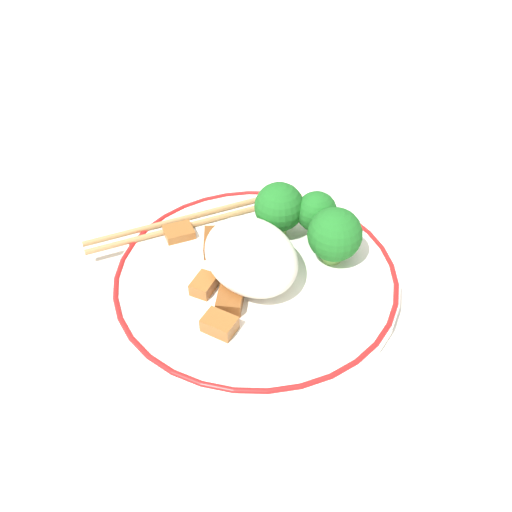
{
  "coord_description": "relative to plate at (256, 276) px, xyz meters",
  "views": [
    {
      "loc": [
        0.3,
        -0.15,
        0.34
      ],
      "look_at": [
        0.0,
        0.0,
        0.03
      ],
      "focal_mm": 35.0,
      "sensor_mm": 36.0,
      "label": 1
    }
  ],
  "objects": [
    {
      "name": "ground_plane",
      "position": [
        0.0,
        0.0,
        -0.01
      ],
      "size": [
        3.0,
        3.0,
        0.0
      ],
      "primitive_type": "plane",
      "color": "silver"
    },
    {
      "name": "plate",
      "position": [
        0.0,
        0.0,
        0.0
      ],
      "size": [
        0.27,
        0.27,
        0.02
      ],
      "color": "white",
      "rests_on": "ground_plane"
    },
    {
      "name": "rice_mound",
      "position": [
        0.0,
        -0.01,
        0.03
      ],
      "size": [
        0.1,
        0.08,
        0.05
      ],
      "color": "white",
      "rests_on": "plate"
    },
    {
      "name": "broccoli_back_left",
      "position": [
        0.02,
        0.07,
        0.03
      ],
      "size": [
        0.05,
        0.05,
        0.06
      ],
      "color": "#7FB756",
      "rests_on": "plate"
    },
    {
      "name": "broccoli_back_center",
      "position": [
        -0.02,
        0.08,
        0.04
      ],
      "size": [
        0.04,
        0.04,
        0.05
      ],
      "color": "#7FB756",
      "rests_on": "plate"
    },
    {
      "name": "broccoli_back_right",
      "position": [
        -0.04,
        0.05,
        0.04
      ],
      "size": [
        0.05,
        0.05,
        0.06
      ],
      "color": "#7FB756",
      "rests_on": "plate"
    },
    {
      "name": "meat_near_front",
      "position": [
        0.0,
        -0.05,
        0.01
      ],
      "size": [
        0.03,
        0.03,
        0.01
      ],
      "color": "#995B28",
      "rests_on": "plate"
    },
    {
      "name": "meat_near_left",
      "position": [
        0.03,
        -0.04,
        0.01
      ],
      "size": [
        0.04,
        0.04,
        0.01
      ],
      "color": "brown",
      "rests_on": "plate"
    },
    {
      "name": "meat_near_right",
      "position": [
        0.05,
        -0.06,
        0.01
      ],
      "size": [
        0.03,
        0.03,
        0.01
      ],
      "color": "#995B28",
      "rests_on": "plate"
    },
    {
      "name": "meat_near_back",
      "position": [
        -0.08,
        -0.05,
        0.01
      ],
      "size": [
        0.03,
        0.03,
        0.01
      ],
      "color": "#995B28",
      "rests_on": "plate"
    },
    {
      "name": "meat_on_rice_edge",
      "position": [
        -0.05,
        -0.02,
        0.01
      ],
      "size": [
        0.04,
        0.03,
        0.01
      ],
      "color": "brown",
      "rests_on": "plate"
    },
    {
      "name": "chopsticks",
      "position": [
        -0.1,
        -0.02,
        0.01
      ],
      "size": [
        0.03,
        0.24,
        0.01
      ],
      "color": "#AD8451",
      "rests_on": "plate"
    }
  ]
}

